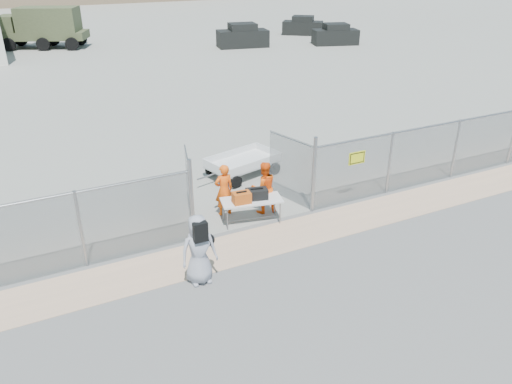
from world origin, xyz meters
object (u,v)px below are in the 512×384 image
security_worker_right (264,188)px  folding_table (252,211)px  security_worker_left (224,190)px  visitor (199,250)px  utility_trailer (243,165)px

security_worker_right → folding_table: bearing=43.8°
security_worker_left → security_worker_right: size_ratio=1.00×
visitor → utility_trailer: (3.77, 5.55, -0.52)m
security_worker_left → utility_trailer: 3.17m
security_worker_right → utility_trailer: bearing=-93.7°
security_worker_left → visitor: 3.57m
folding_table → security_worker_right: 0.91m
security_worker_right → visitor: (-3.13, -2.61, 0.08)m
security_worker_right → visitor: bearing=48.4°
security_worker_right → utility_trailer: (0.64, 2.94, -0.44)m
folding_table → security_worker_right: bearing=47.2°
security_worker_left → folding_table: bearing=122.4°
security_worker_right → visitor: size_ratio=0.92×
utility_trailer → security_worker_right: bearing=-117.0°
security_worker_left → security_worker_right: 1.25m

